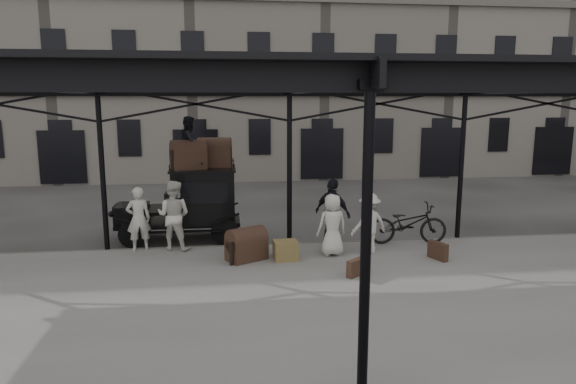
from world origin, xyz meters
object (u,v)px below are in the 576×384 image
bicycle (408,224)px  steamer_trunk_roof_near (188,157)px  taxi (193,200)px  porter_left (138,219)px  porter_official (333,214)px  steamer_trunk_platform (247,246)px

bicycle → steamer_trunk_roof_near: 6.54m
taxi → porter_left: taxi is taller
porter_left → porter_official: porter_official is taller
taxi → steamer_trunk_platform: (1.46, -2.66, -0.70)m
porter_left → bicycle: bearing=164.3°
porter_official → bicycle: 2.22m
taxi → porter_official: bearing=-25.8°
steamer_trunk_platform → steamer_trunk_roof_near: bearing=93.4°
porter_left → taxi: bearing=-146.5°
porter_official → steamer_trunk_roof_near: (-3.93, 1.61, 1.42)m
steamer_trunk_platform → porter_official: bearing=-10.8°
bicycle → steamer_trunk_roof_near: size_ratio=2.29×
porter_left → bicycle: porter_left is taller
taxi → steamer_trunk_roof_near: bearing=-108.1°
bicycle → steamer_trunk_roof_near: bearing=81.2°
porter_left → bicycle: 7.41m
taxi → bicycle: 6.29m
taxi → steamer_trunk_roof_near: size_ratio=3.78×
porter_official → bicycle: porter_official is taller
taxi → porter_official: taxi is taller
porter_left → steamer_trunk_platform: (2.83, -1.18, -0.52)m
porter_official → steamer_trunk_platform: 2.59m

